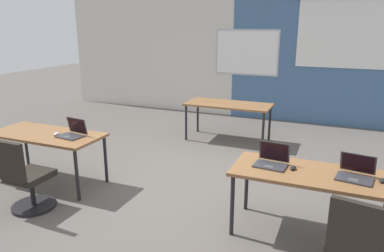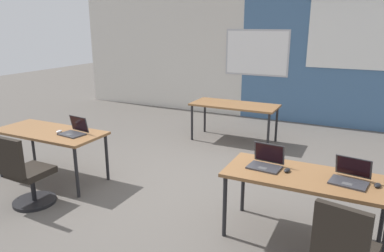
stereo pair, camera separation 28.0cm
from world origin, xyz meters
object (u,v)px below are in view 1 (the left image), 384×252
at_px(chair_near_left_inner, 26,181).
at_px(mouse_near_right_end, 382,181).
at_px(laptop_near_right_inner, 272,161).
at_px(desk_near_right, 311,178).
at_px(laptop_near_right_end, 355,173).
at_px(desk_far_center, 228,107).
at_px(mouse_near_left_inner, 56,134).
at_px(desk_near_left, 46,137).
at_px(laptop_near_left_inner, 72,133).
at_px(mouse_near_right_inner, 293,168).

xyz_separation_m(chair_near_left_inner, mouse_near_right_end, (3.78, 0.75, 0.36)).
bearing_deg(laptop_near_right_inner, desk_near_right, -0.65).
bearing_deg(chair_near_left_inner, laptop_near_right_end, -167.30).
bearing_deg(desk_far_center, mouse_near_left_inner, -119.09).
distance_m(mouse_near_left_inner, chair_near_left_inner, 0.83).
xyz_separation_m(desk_near_left, laptop_near_right_inner, (3.08, 0.04, 0.11)).
height_order(desk_near_right, laptop_near_left_inner, laptop_near_left_inner).
bearing_deg(laptop_near_left_inner, chair_near_left_inner, -88.56).
height_order(desk_near_left, mouse_near_right_inner, mouse_near_right_inner).
relative_size(mouse_near_left_inner, mouse_near_right_inner, 0.98).
bearing_deg(desk_near_right, mouse_near_right_end, 1.35).
bearing_deg(laptop_near_left_inner, desk_far_center, 71.54).
xyz_separation_m(desk_far_center, mouse_near_right_end, (2.39, -2.79, 0.08)).
bearing_deg(laptop_near_right_inner, desk_near_left, -174.20).
distance_m(mouse_near_right_inner, mouse_near_right_end, 0.83).
relative_size(desk_near_left, desk_far_center, 1.00).
bearing_deg(laptop_near_right_inner, mouse_near_right_inner, -4.36).
distance_m(mouse_near_left_inner, mouse_near_right_inner, 3.12).
xyz_separation_m(laptop_near_left_inner, laptop_near_right_end, (3.47, -0.02, -0.00)).
distance_m(desk_near_left, mouse_near_right_end, 4.14).
bearing_deg(mouse_near_right_end, laptop_near_right_inner, 178.55).
bearing_deg(laptop_near_right_end, desk_near_left, -170.58).
bearing_deg(mouse_near_right_end, mouse_near_left_inner, -179.74).
distance_m(desk_far_center, mouse_near_left_inner, 3.21).
xyz_separation_m(laptop_near_left_inner, chair_near_left_inner, (-0.08, -0.77, -0.39)).
bearing_deg(laptop_near_right_inner, mouse_near_right_end, 3.57).
xyz_separation_m(desk_near_right, mouse_near_right_inner, (-0.19, 0.00, 0.08)).
distance_m(desk_far_center, laptop_near_right_inner, 3.06).
bearing_deg(laptop_near_left_inner, desk_near_left, -167.59).
relative_size(desk_far_center, laptop_near_left_inner, 4.43).
xyz_separation_m(laptop_near_left_inner, mouse_near_right_end, (3.71, -0.02, -0.03)).
xyz_separation_m(desk_far_center, laptop_near_right_inner, (1.33, -2.76, 0.11)).
relative_size(desk_near_left, mouse_near_right_inner, 14.80).
bearing_deg(desk_near_left, desk_far_center, 57.99).
height_order(desk_near_right, desk_far_center, same).
bearing_deg(desk_near_left, chair_near_left_inner, -64.33).
bearing_deg(mouse_near_right_end, laptop_near_right_end, 178.43).
relative_size(chair_near_left_inner, laptop_near_right_inner, 2.61).
xyz_separation_m(desk_near_left, mouse_near_right_inner, (3.31, 0.00, 0.08)).
distance_m(desk_near_right, laptop_near_right_end, 0.41).
relative_size(chair_near_left_inner, mouse_near_right_end, 8.32).
height_order(desk_far_center, mouse_near_left_inner, mouse_near_left_inner).
height_order(laptop_near_right_inner, mouse_near_right_inner, laptop_near_right_inner).
bearing_deg(desk_near_left, laptop_near_left_inner, 5.31).
height_order(desk_near_left, desk_far_center, same).
height_order(desk_far_center, chair_near_left_inner, chair_near_left_inner).
bearing_deg(mouse_near_right_inner, chair_near_left_inner, -166.00).
height_order(mouse_near_left_inner, chair_near_left_inner, chair_near_left_inner).
xyz_separation_m(laptop_near_left_inner, laptop_near_right_inner, (2.65, 0.00, 0.00)).
distance_m(mouse_near_left_inner, mouse_near_right_end, 3.95).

